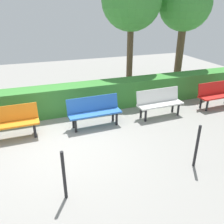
{
  "coord_description": "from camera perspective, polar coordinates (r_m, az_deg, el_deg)",
  "views": [
    {
      "loc": [
        0.5,
        5.16,
        3.2
      ],
      "look_at": [
        -1.46,
        -0.37,
        0.55
      ],
      "focal_mm": 37.29,
      "sensor_mm": 36.0,
      "label": 1
    }
  ],
  "objects": [
    {
      "name": "ground_plane",
      "position": [
        6.09,
        -11.97,
        -7.98
      ],
      "size": [
        20.58,
        20.58,
        0.0
      ],
      "primitive_type": "plane",
      "color": "gray"
    },
    {
      "name": "tree_mid",
      "position": [
        9.77,
        4.8,
        25.54
      ],
      "size": [
        2.3,
        2.3,
        4.6
      ],
      "color": "brown",
      "rests_on": "ground_plane"
    },
    {
      "name": "tree_near",
      "position": [
        10.74,
        17.49,
        23.61
      ],
      "size": [
        2.11,
        2.11,
        4.36
      ],
      "color": "brown",
      "rests_on": "ground_plane"
    },
    {
      "name": "bench_blue",
      "position": [
        6.73,
        -4.41,
        0.43
      ],
      "size": [
        1.54,
        0.51,
        0.86
      ],
      "rotation": [
        0.0,
        0.0,
        0.03
      ],
      "color": "blue",
      "rests_on": "ground_plane"
    },
    {
      "name": "bench_white",
      "position": [
        7.49,
        11.52,
        2.53
      ],
      "size": [
        1.51,
        0.51,
        0.86
      ],
      "rotation": [
        0.0,
        0.0,
        0.04
      ],
      "color": "white",
      "rests_on": "ground_plane"
    },
    {
      "name": "bench_red",
      "position": [
        8.82,
        24.28,
        4.16
      ],
      "size": [
        1.44,
        0.51,
        0.86
      ],
      "rotation": [
        0.0,
        0.0,
        0.04
      ],
      "color": "red",
      "rests_on": "ground_plane"
    },
    {
      "name": "railing_post_mid",
      "position": [
        5.31,
        20.07,
        -7.92
      ],
      "size": [
        0.06,
        0.06,
        1.0
      ],
      "primitive_type": "cylinder",
      "color": "black",
      "rests_on": "ground_plane"
    },
    {
      "name": "hedge_row",
      "position": [
        7.81,
        -7.11,
        3.56
      ],
      "size": [
        16.58,
        0.71,
        0.91
      ],
      "primitive_type": "cube",
      "color": "#387F33",
      "rests_on": "ground_plane"
    },
    {
      "name": "railing_post_far",
      "position": [
        4.32,
        -11.68,
        -15.01
      ],
      "size": [
        0.06,
        0.06,
        1.0
      ],
      "primitive_type": "cylinder",
      "color": "black",
      "rests_on": "ground_plane"
    },
    {
      "name": "bench_orange",
      "position": [
        6.64,
        -23.51,
        -2.04
      ],
      "size": [
        1.4,
        0.48,
        0.86
      ],
      "rotation": [
        0.0,
        0.0,
        0.02
      ],
      "color": "orange",
      "rests_on": "ground_plane"
    }
  ]
}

